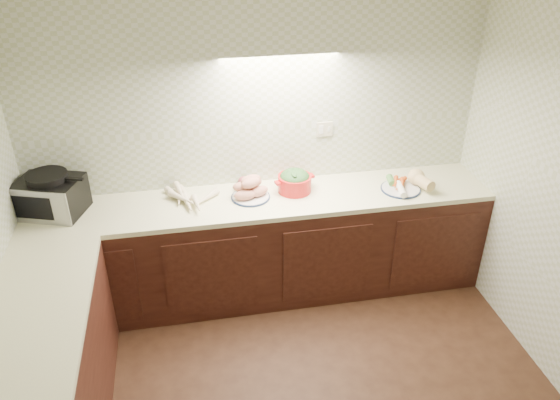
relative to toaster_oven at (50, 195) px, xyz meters
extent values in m
cube|color=white|center=(1.56, -1.59, 1.53)|extent=(3.60, 3.60, 0.05)
cube|color=#A9B38E|center=(1.56, 0.19, 0.25)|extent=(3.60, 0.05, 2.60)
cube|color=#B9B395|center=(2.11, 0.20, 0.27)|extent=(0.13, 0.01, 0.12)
cube|color=black|center=(1.56, -0.09, -0.62)|extent=(3.60, 0.60, 0.86)
cube|color=#EEF0BB|center=(1.56, -0.09, -0.17)|extent=(3.60, 0.60, 0.04)
cube|color=black|center=(0.00, 0.01, -0.01)|extent=(0.53, 0.46, 0.27)
cube|color=#939297|center=(-0.05, -0.16, -0.01)|extent=(0.43, 0.15, 0.27)
cube|color=black|center=(-0.05, -0.16, -0.01)|extent=(0.28, 0.10, 0.18)
cylinder|color=black|center=(0.00, 0.01, 0.14)|extent=(0.37, 0.37, 0.05)
cone|color=beige|center=(0.98, -0.16, -0.12)|extent=(0.10, 0.23, 0.06)
cone|color=beige|center=(0.98, -0.11, -0.12)|extent=(0.10, 0.28, 0.06)
cone|color=beige|center=(0.97, 0.03, -0.12)|extent=(0.22, 0.23, 0.06)
cone|color=beige|center=(0.91, 0.01, -0.12)|extent=(0.16, 0.28, 0.05)
cone|color=beige|center=(0.95, 0.05, -0.12)|extent=(0.18, 0.21, 0.05)
cone|color=beige|center=(0.93, 0.04, -0.10)|extent=(0.07, 0.28, 0.06)
cone|color=beige|center=(1.04, 0.01, -0.11)|extent=(0.12, 0.23, 0.05)
cone|color=beige|center=(0.88, 0.06, -0.09)|extent=(0.17, 0.25, 0.06)
cylinder|color=#13203F|center=(1.47, -0.06, -0.14)|extent=(0.30, 0.30, 0.01)
cylinder|color=silver|center=(1.47, -0.06, -0.14)|extent=(0.29, 0.29, 0.02)
ellipsoid|color=tan|center=(1.42, -0.10, -0.09)|extent=(0.19, 0.15, 0.08)
ellipsoid|color=tan|center=(1.53, -0.06, -0.09)|extent=(0.19, 0.15, 0.08)
ellipsoid|color=tan|center=(1.44, -0.01, -0.09)|extent=(0.19, 0.15, 0.08)
ellipsoid|color=tan|center=(1.41, -0.05, -0.05)|extent=(0.19, 0.15, 0.08)
ellipsoid|color=tan|center=(1.49, 0.00, -0.05)|extent=(0.19, 0.15, 0.08)
ellipsoid|color=tan|center=(1.47, -0.07, -0.01)|extent=(0.19, 0.15, 0.08)
ellipsoid|color=tan|center=(1.48, -0.03, -0.01)|extent=(0.19, 0.15, 0.08)
cylinder|color=black|center=(1.44, 0.06, -0.12)|extent=(0.16, 0.16, 0.06)
sphere|color=maroon|center=(1.43, 0.06, -0.07)|extent=(0.09, 0.09, 0.09)
sphere|color=white|center=(1.48, 0.07, -0.08)|extent=(0.05, 0.05, 0.05)
cylinder|color=red|center=(1.83, -0.01, -0.08)|extent=(0.33, 0.33, 0.13)
cube|color=red|center=(1.68, -0.05, -0.04)|extent=(0.05, 0.06, 0.02)
cube|color=red|center=(1.97, 0.03, -0.04)|extent=(0.05, 0.06, 0.02)
ellipsoid|color=#3A6829|center=(1.83, -0.01, -0.03)|extent=(0.24, 0.24, 0.13)
cylinder|color=#13203F|center=(2.66, -0.15, -0.14)|extent=(0.32, 0.32, 0.01)
cylinder|color=silver|center=(2.66, -0.15, -0.14)|extent=(0.30, 0.30, 0.02)
cone|color=#D45F19|center=(2.65, -0.12, -0.11)|extent=(0.14, 0.17, 0.04)
cone|color=#D45F19|center=(2.64, -0.14, -0.11)|extent=(0.17, 0.14, 0.04)
cone|color=#D45F19|center=(2.62, -0.11, -0.11)|extent=(0.15, 0.16, 0.04)
cone|color=#D45F19|center=(2.65, -0.14, -0.10)|extent=(0.16, 0.15, 0.04)
cone|color=#D45F19|center=(2.61, -0.12, -0.10)|extent=(0.15, 0.16, 0.04)
cone|color=#D45F19|center=(2.64, -0.14, -0.10)|extent=(0.13, 0.17, 0.04)
cylinder|color=white|center=(2.64, -0.21, -0.11)|extent=(0.08, 0.21, 0.05)
cylinder|color=#35702E|center=(2.61, -0.06, -0.11)|extent=(0.07, 0.13, 0.05)
camera|label=1|loc=(1.00, -3.73, 1.96)|focal=35.00mm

